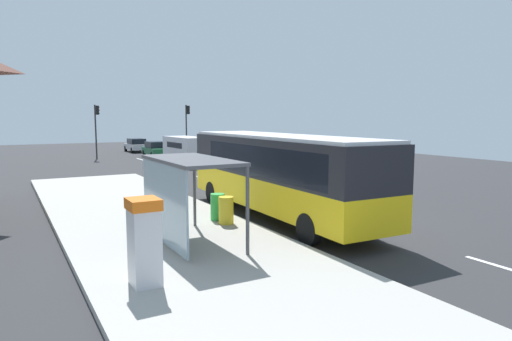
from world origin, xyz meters
The scene contains 20 objects.
ground_plane centered at (0.00, 14.00, -0.02)m, with size 56.00×92.00×0.04m, color #2D2D30.
sidewalk_platform centered at (-6.40, 2.00, 0.09)m, with size 6.20×30.00×0.18m, color #ADAAA3.
lane_stripe_seg_0 centered at (0.25, -6.00, 0.01)m, with size 0.16×2.20×0.01m, color silver.
lane_stripe_seg_1 centered at (0.25, -1.00, 0.01)m, with size 0.16×2.20×0.01m, color silver.
lane_stripe_seg_2 centered at (0.25, 4.00, 0.01)m, with size 0.16×2.20×0.01m, color silver.
lane_stripe_seg_3 centered at (0.25, 9.00, 0.01)m, with size 0.16×2.20×0.01m, color silver.
lane_stripe_seg_4 centered at (0.25, 14.00, 0.01)m, with size 0.16×2.20×0.01m, color silver.
lane_stripe_seg_5 centered at (0.25, 19.00, 0.01)m, with size 0.16×2.20×0.01m, color silver.
lane_stripe_seg_6 centered at (0.25, 24.00, 0.01)m, with size 0.16×2.20×0.01m, color silver.
lane_stripe_seg_7 centered at (0.25, 29.00, 0.01)m, with size 0.16×2.20×0.01m, color silver.
bus centered at (-1.71, 1.87, 1.84)m, with size 2.81×11.07×3.21m.
white_van centered at (2.20, 22.17, 1.34)m, with size 2.24×5.29×2.30m.
sedan_near centered at (2.30, 38.17, 0.79)m, with size 1.87×4.41×1.52m.
sedan_far centered at (2.30, 30.68, 0.79)m, with size 1.92×4.44×1.52m.
ticket_machine centered at (-8.27, -3.06, 1.17)m, with size 0.66×0.76×1.94m.
recycling_bin_yellow centered at (-4.20, 1.30, 0.66)m, with size 0.52×0.52×0.95m, color yellow.
recycling_bin_green centered at (-4.20, 2.00, 0.66)m, with size 0.52×0.52×0.95m, color green.
traffic_light_near_side centered at (5.50, 30.46, 3.40)m, with size 0.49×0.28×5.12m.
traffic_light_far_side centered at (-3.10, 31.26, 3.35)m, with size 0.49×0.28×5.04m.
bus_shelter centered at (-6.41, -0.32, 2.10)m, with size 1.80×4.00×2.50m.
Camera 1 is at (-10.87, -12.64, 3.86)m, focal length 31.66 mm.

